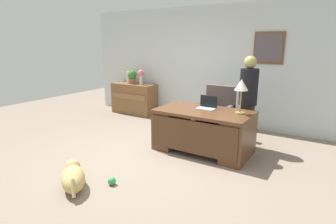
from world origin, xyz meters
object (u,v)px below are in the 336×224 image
Objects in this scene: desk at (203,130)px; potted_plant at (132,76)px; laptop at (207,105)px; desk_lamp at (241,87)px; credenza at (134,99)px; dog_lying at (73,177)px; vase_with_flowers at (141,75)px; armchair at (217,115)px; vase_empty at (128,77)px; dog_toy_ball at (112,181)px; person_standing at (248,101)px.

potted_plant is at bearing 151.48° from desk.
desk_lamp is (0.61, -0.05, 0.39)m from laptop.
credenza is 1.85× the size of dog_lying.
desk is 3.01m from vase_with_flowers.
armchair reaches higher than credenza.
potted_plant reaches higher than dog_lying.
desk_lamp is at bearing 56.24° from dog_lying.
desk is at bearing -86.19° from laptop.
potted_plant reaches higher than laptop.
vase_with_flowers is 0.44m from vase_empty.
dog_toy_ball is (2.25, -3.28, -0.35)m from credenza.
desk_lamp is 2.47m from dog_toy_ball.
vase_empty is (-2.94, 1.53, 0.56)m from desk.
credenza reaches higher than dog_toy_ball.
dog_lying is (-1.46, -2.72, -0.70)m from person_standing.
armchair is at bearing 160.97° from person_standing.
desk is 14.95× the size of dog_toy_ball.
vase_empty is (-3.53, 1.39, -0.22)m from desk_lamp.
potted_plant reaches higher than dog_toy_ball.
laptop is (-0.01, 0.18, 0.40)m from desk.
person_standing is at bearing -14.82° from potted_plant.
laptop is 2.14m from dog_toy_ball.
dog_toy_ball is (-1.09, -2.39, -0.80)m from person_standing.
vase_with_flowers is at bearing 163.83° from person_standing.
person_standing reaches higher than potted_plant.
credenza is 3.48m from person_standing.
desk is 0.44m from laptop.
dog_toy_ball is (-0.42, -2.62, -0.42)m from armchair.
desk is 0.99× the size of person_standing.
potted_plant is at bearing 0.00° from vase_empty.
credenza is 0.74× the size of person_standing.
person_standing is (3.34, -0.89, 0.45)m from credenza.
potted_plant is at bearing 178.27° from credenza.
potted_plant reaches higher than credenza.
dog_toy_ball is (2.29, -3.28, -0.95)m from potted_plant.
desk_lamp reaches higher than credenza.
credenza is 3.40× the size of potted_plant.
desk_lamp reaches higher than armchair.
vase_with_flowers is (-2.50, 1.34, 0.25)m from laptop.
desk_lamp is at bearing -22.21° from potted_plant.
desk is 4.24× the size of vase_with_flowers.
credenza is 3.18× the size of vase_with_flowers.
dog_lying is at bearing -138.65° from dog_toy_ball.
desk_lamp is at bearing -4.26° from laptop.
potted_plant reaches higher than desk.
potted_plant is 4.11m from dog_toy_ball.
vase_empty reaches higher than dog_lying.
potted_plant is (0.13, 0.00, 0.04)m from vase_empty.
desk is at bearing -27.43° from vase_empty.
dog_lying is at bearing -105.17° from armchair.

